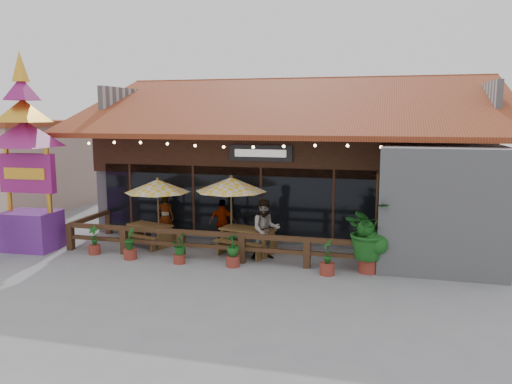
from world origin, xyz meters
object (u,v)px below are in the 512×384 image
(umbrella_left, at_px, (158,186))
(picnic_table_right, at_px, (248,236))
(picnic_table_left, at_px, (150,231))
(umbrella_right, at_px, (231,185))
(thai_sign_tower, at_px, (25,139))
(tropical_plant, at_px, (369,231))

(umbrella_left, xyz_separation_m, picnic_table_right, (3.22, -0.14, -1.52))
(umbrella_left, bearing_deg, picnic_table_left, -175.96)
(umbrella_right, xyz_separation_m, picnic_table_left, (-2.92, -0.14, -1.71))
(picnic_table_left, xyz_separation_m, picnic_table_right, (3.55, -0.12, 0.06))
(umbrella_left, distance_m, thai_sign_tower, 4.53)
(umbrella_right, distance_m, thai_sign_tower, 6.90)
(umbrella_left, bearing_deg, picnic_table_right, -2.55)
(umbrella_right, height_order, picnic_table_left, umbrella_right)
(umbrella_left, height_order, picnic_table_left, umbrella_left)
(umbrella_right, distance_m, tropical_plant, 4.83)
(picnic_table_right, distance_m, tropical_plant, 4.09)
(tropical_plant, bearing_deg, umbrella_right, 163.77)
(thai_sign_tower, bearing_deg, tropical_plant, 1.53)
(picnic_table_right, bearing_deg, umbrella_left, 177.45)
(umbrella_left, distance_m, picnic_table_left, 1.62)
(thai_sign_tower, bearing_deg, umbrella_right, 13.85)
(umbrella_left, height_order, thai_sign_tower, thai_sign_tower)
(thai_sign_tower, distance_m, tropical_plant, 11.36)
(umbrella_left, bearing_deg, umbrella_right, 2.68)
(picnic_table_left, bearing_deg, thai_sign_tower, -157.93)
(umbrella_left, xyz_separation_m, umbrella_right, (2.59, 0.12, 0.13))
(picnic_table_left, bearing_deg, umbrella_right, 2.83)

